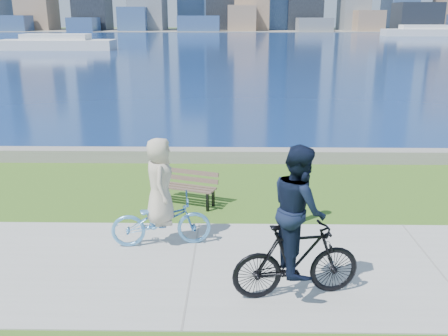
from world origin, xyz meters
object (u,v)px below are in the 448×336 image
(park_bench, at_px, (185,184))
(cyclist_woman, at_px, (161,206))
(bollard_lamp, at_px, (296,185))
(cyclist_man, at_px, (298,235))

(park_bench, bearing_deg, cyclist_woman, -77.02)
(bollard_lamp, bearing_deg, cyclist_man, -96.65)
(park_bench, bearing_deg, cyclist_man, -42.87)
(bollard_lamp, distance_m, cyclist_woman, 2.72)
(park_bench, height_order, cyclist_woman, cyclist_woman)
(park_bench, distance_m, cyclist_woman, 2.11)
(cyclist_woman, relative_size, cyclist_man, 0.86)
(park_bench, xyz_separation_m, cyclist_woman, (-0.24, -2.07, 0.30))
(bollard_lamp, xyz_separation_m, cyclist_woman, (-2.50, -1.05, -0.05))
(bollard_lamp, height_order, cyclist_woman, cyclist_woman)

